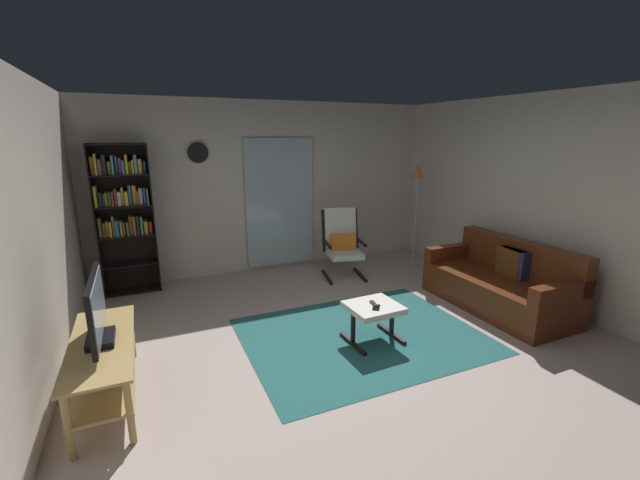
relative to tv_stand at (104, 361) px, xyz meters
The scene contains 16 objects.
ground_plane 2.31m from the tv_stand, ahead, with size 7.02×7.02×0.00m, color #B9A59C.
wall_back 3.72m from the tv_stand, 50.54° to the left, with size 5.60×0.06×2.60m, color beige.
wall_left 1.06m from the tv_stand, 162.90° to the right, with size 0.06×6.00×2.60m, color beige.
wall_right 5.07m from the tv_stand, ahead, with size 0.06×6.00×2.60m, color beige.
glass_door_panel 3.69m from the tv_stand, 48.41° to the left, with size 1.10×0.01×2.00m, color silver.
area_rug 2.45m from the tv_stand, ahead, with size 2.46×1.93×0.01m, color #286362.
tv_stand is the anchor object (origin of this frame).
television 0.42m from the tv_stand, 56.50° to the left, with size 0.20×0.85×0.54m.
bookshelf_near_tv 2.65m from the tv_stand, 85.98° to the left, with size 0.71×0.30×1.99m.
leather_sofa 4.38m from the tv_stand, ahead, with size 0.85×1.79×0.83m.
lounge_armchair 3.68m from the tv_stand, 31.86° to the left, with size 0.68×0.75×1.02m.
ottoman 2.47m from the tv_stand, ahead, with size 0.54×0.50×0.40m.
tv_remote 2.48m from the tv_stand, ahead, with size 0.04×0.14×0.02m, color black.
cell_phone 2.46m from the tv_stand, ahead, with size 0.07×0.14×0.01m, color black.
floor_lamp_by_shelf 4.93m from the tv_stand, 23.49° to the left, with size 0.22×0.22×1.67m.
wall_clock 3.31m from the tv_stand, 66.03° to the left, with size 0.29×0.03×0.29m.
Camera 1 is at (-1.88, -3.21, 2.09)m, focal length 22.77 mm.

